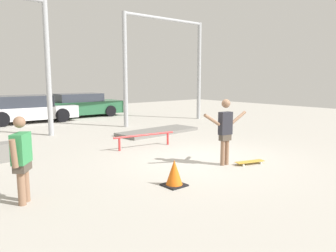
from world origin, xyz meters
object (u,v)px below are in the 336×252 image
at_px(skateboarder, 225,128).
at_px(traffic_cone, 174,173).
at_px(grind_rail, 145,137).
at_px(parked_car_white, 27,109).
at_px(skateboard, 250,162).
at_px(parked_car_green, 81,105).
at_px(bystander, 22,157).
at_px(manual_pad, 158,131).

height_order(skateboarder, traffic_cone, skateboarder).
xyz_separation_m(grind_rail, parked_car_white, (-0.91, 8.61, 0.32)).
xyz_separation_m(skateboard, parked_car_white, (-1.78, 12.00, 0.59)).
relative_size(skateboarder, parked_car_green, 0.37).
xyz_separation_m(skateboard, grind_rail, (-0.87, 3.39, 0.28)).
distance_m(bystander, traffic_cone, 2.90).
xyz_separation_m(manual_pad, bystander, (-6.47, -4.30, 0.78)).
bearing_deg(parked_car_green, grind_rail, -99.89).
bearing_deg(skateboard, parked_car_green, 101.38).
relative_size(skateboarder, parked_car_white, 0.37).
height_order(manual_pad, traffic_cone, traffic_cone).
relative_size(grind_rail, parked_car_green, 0.47).
bearing_deg(parked_car_white, bystander, -103.43).
bearing_deg(parked_car_white, skateboard, -77.37).
bearing_deg(skateboard, parked_car_white, 115.92).
height_order(skateboard, parked_car_green, parked_car_green).
bearing_deg(manual_pad, parked_car_green, 88.90).
height_order(manual_pad, bystander, bystander).
distance_m(manual_pad, bystander, 7.81).
height_order(grind_rail, traffic_cone, traffic_cone).
bearing_deg(grind_rail, traffic_cone, -117.10).
bearing_deg(manual_pad, skateboard, -102.70).
distance_m(skateboard, manual_pad, 5.44).
bearing_deg(parked_car_white, traffic_cone, -89.78).
bearing_deg(manual_pad, parked_car_white, 113.97).
xyz_separation_m(skateboarder, grind_rail, (-0.32, 3.01, -0.62)).
relative_size(manual_pad, traffic_cone, 6.21).
relative_size(parked_car_white, parked_car_green, 1.02).
bearing_deg(skateboarder, manual_pad, 78.71).
height_order(skateboarder, grind_rail, skateboarder).
relative_size(skateboard, parked_car_green, 0.18).
distance_m(manual_pad, traffic_cone, 6.54).
bearing_deg(skateboarder, traffic_cone, -160.86).
bearing_deg(grind_rail, skateboarder, -83.98).
height_order(grind_rail, parked_car_white, parked_car_white).
bearing_deg(grind_rail, parked_car_green, 76.38).
xyz_separation_m(skateboarder, parked_car_green, (1.89, 12.11, -0.31)).
bearing_deg(bystander, skateboard, 117.79).
relative_size(skateboard, parked_car_white, 0.18).
bearing_deg(parked_car_white, parked_car_green, 13.20).
xyz_separation_m(parked_car_white, traffic_cone, (-0.83, -12.01, -0.39)).
xyz_separation_m(manual_pad, traffic_cone, (-3.81, -5.32, 0.21)).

